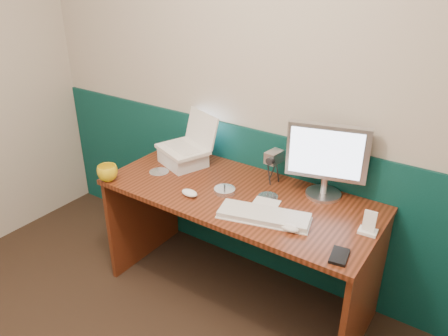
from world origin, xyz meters
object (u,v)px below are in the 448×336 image
Objects in this scene: camcorder at (274,167)px; mug at (108,173)px; desk at (238,246)px; laptop at (182,132)px; monitor at (327,160)px; keyboard at (264,216)px.

mug is at bearing -139.44° from camcorder.
mug is (-0.74, -0.31, 0.42)m from desk.
laptop is 0.72× the size of monitor.
laptop is 0.84m from keyboard.
keyboard is at bearing -60.06° from camcorder.
keyboard is 0.42m from camcorder.
monitor is (0.92, 0.12, -0.01)m from laptop.
keyboard is at bearing 8.97° from mug.
camcorder is at bearing 168.71° from monitor.
laptop is 2.59× the size of mug.
mug reaches higher than desk.
camcorder is (0.84, 0.54, 0.05)m from mug.
desk is 0.54m from camcorder.
monitor is 3.60× the size of mug.
mug is at bearing -97.63° from laptop.
mug reaches higher than keyboard.
monitor is at bearing 11.56° from camcorder.
camcorder reaches higher than mug.
keyboard is at bearing -31.33° from desk.
monitor is at bearing 53.28° from keyboard.
laptop is (-0.51, 0.12, 0.60)m from desk.
monitor reaches higher than camcorder.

